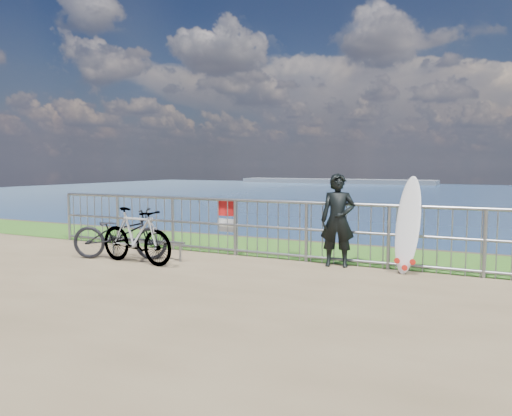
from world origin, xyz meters
The scene contains 8 objects.
grass_strip centered at (0.00, 2.70, 0.01)m, with size 120.00×120.00×0.00m, color #2B611A.
seascape centered at (-43.75, 147.49, -4.03)m, with size 260.00×260.00×5.00m.
railing centered at (0.01, 1.60, 0.58)m, with size 10.06×0.10×1.13m.
surfer centered at (1.64, 1.45, 0.82)m, with size 0.60×0.39×1.64m, color black.
surfboard centered at (2.84, 1.44, 0.75)m, with size 0.51×0.48×1.62m.
bicycle_near centered at (-2.28, 0.29, 0.48)m, with size 0.64×1.83×0.96m, color black.
bicycle_far centered at (-1.72, 0.08, 0.51)m, with size 0.48×1.69×1.02m, color black.
bike_rack centered at (-1.90, 0.56, 0.31)m, with size 1.80×0.05×0.38m.
Camera 1 is at (4.21, -6.99, 1.80)m, focal length 35.00 mm.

